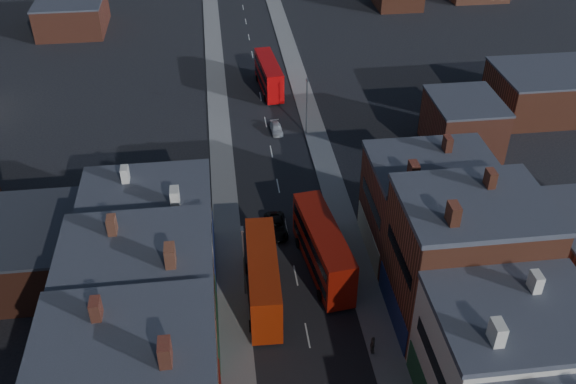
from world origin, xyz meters
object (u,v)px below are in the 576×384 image
object	(u,v)px
car_2	(276,226)
car_3	(276,129)
bus_1	(323,248)
bus_2	(269,75)
bus_0	(263,277)
ped_3	(373,345)

from	to	relation	value
car_2	car_3	world-z (taller)	car_2
bus_1	bus_2	bearing A→B (deg)	84.60
bus_2	bus_1	bearing A→B (deg)	-93.21
car_2	car_3	bearing A→B (deg)	83.80
bus_0	bus_2	size ratio (longest dim) A/B	1.09
car_3	ped_3	size ratio (longest dim) A/B	1.96
car_3	car_2	bearing A→B (deg)	-99.70
car_3	bus_2	bearing A→B (deg)	85.39
bus_0	bus_1	xyz separation A→B (m)	(6.27, 3.45, 0.09)
bus_2	car_3	xyz separation A→B (m)	(-0.28, -12.94, -2.05)
car_3	bus_1	bearing A→B (deg)	-90.22
car_2	car_3	distance (m)	21.85
bus_2	bus_0	bearing A→B (deg)	-101.32
bus_0	bus_2	world-z (taller)	bus_0
bus_1	car_2	distance (m)	8.19
bus_1	car_2	bearing A→B (deg)	113.12
ped_3	bus_0	bearing A→B (deg)	54.25
bus_0	car_2	xyz separation A→B (m)	(2.30, 10.25, -2.14)
bus_1	bus_0	bearing A→B (deg)	-158.37
bus_0	ped_3	world-z (taller)	bus_0
bus_0	car_3	size ratio (longest dim) A/B	3.36
bus_0	ped_3	bearing A→B (deg)	-39.59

